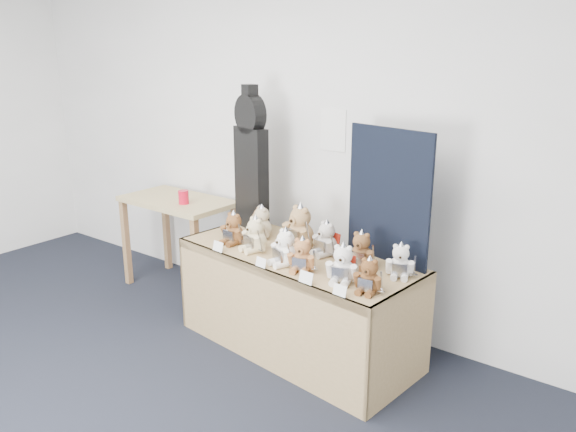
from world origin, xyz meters
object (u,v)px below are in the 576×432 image
Objects in this scene: teddy_front_far_left at (233,230)px; teddy_back_right at (361,251)px; teddy_back_far_left at (260,223)px; guitar_case at (251,160)px; red_cup at (184,197)px; teddy_back_left at (261,223)px; teddy_back_end at (400,262)px; side_table at (178,213)px; teddy_front_far_right at (343,265)px; teddy_front_left at (255,236)px; teddy_front_end at (369,277)px; teddy_front_centre at (285,249)px; teddy_back_centre_right at (326,240)px; teddy_back_centre_left at (299,229)px; teddy_front_right at (302,256)px; display_table at (290,278)px.

teddy_front_far_left is 0.99× the size of teddy_back_right.
teddy_back_far_left is (0.04, 0.24, -0.00)m from teddy_front_far_left.
red_cup is (-0.64, -0.09, -0.36)m from guitar_case.
teddy_back_left is 1.13m from teddy_back_end.
teddy_back_end reaches higher than side_table.
teddy_front_far_right is 0.36m from teddy_back_end.
red_cup is at bearing -179.29° from teddy_front_left.
guitar_case is 1.44m from teddy_front_end.
teddy_front_left is 0.99m from teddy_back_end.
teddy_front_centre is 0.32m from teddy_back_centre_right.
teddy_back_far_left is at bearing 167.14° from teddy_back_right.
teddy_back_end is (0.67, 0.26, -0.01)m from teddy_front_centre.
teddy_front_end is at bearing 6.60° from teddy_back_left.
teddy_front_left reaches higher than teddy_back_centre_right.
teddy_back_left reaches higher than teddy_front_end.
teddy_back_left is at bearing -168.25° from teddy_back_centre_left.
side_table is 2.88× the size of teddy_back_centre_left.
teddy_front_centre reaches higher than teddy_front_end.
teddy_front_left is at bearing 152.10° from teddy_front_right.
teddy_back_centre_left is at bearing 112.60° from teddy_front_right.
teddy_front_left is 0.95m from teddy_front_end.
teddy_front_right reaches higher than red_cup.
red_cup is at bearing 160.92° from teddy_front_end.
red_cup is 0.43× the size of teddy_back_right.
teddy_back_centre_right reaches higher than teddy_front_far_left.
side_table is 1.58m from teddy_back_centre_right.
red_cup is 0.46× the size of teddy_back_far_left.
teddy_front_far_left is 0.69m from teddy_front_right.
display_table is at bearing 127.60° from teddy_front_right.
teddy_front_centre is 0.57m from teddy_back_left.
teddy_front_far_right is at bearing 4.80° from teddy_back_left.
teddy_back_left reaches higher than teddy_back_centre_right.
teddy_front_right is 0.48m from teddy_front_end.
red_cup is at bearing 163.95° from teddy_front_far_left.
teddy_front_right is at bearing 4.04° from teddy_front_left.
red_cup is at bearing 150.75° from teddy_front_far_right.
teddy_front_far_right is (0.75, -0.10, -0.00)m from teddy_front_left.
side_table is at bearing -155.54° from teddy_back_far_left.
side_table is 3.66× the size of teddy_front_centre.
teddy_back_centre_right is at bearing -2.47° from red_cup.
teddy_back_centre_left is (1.35, -0.12, 0.16)m from side_table.
teddy_back_far_left is at bearing 83.88° from teddy_front_far_left.
teddy_front_far_right is 0.20m from teddy_front_end.
teddy_back_right is at bearing 21.37° from teddy_back_left.
side_table is 1.95m from teddy_front_far_right.
teddy_back_end is (0.78, -0.06, -0.04)m from teddy_back_centre_left.
teddy_back_left is (-1.09, 0.38, 0.01)m from teddy_front_end.
teddy_back_centre_left is at bearing -4.42° from side_table.
teddy_front_far_left is at bearing -68.73° from teddy_back_far_left.
teddy_back_centre_right is 0.29m from teddy_back_right.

